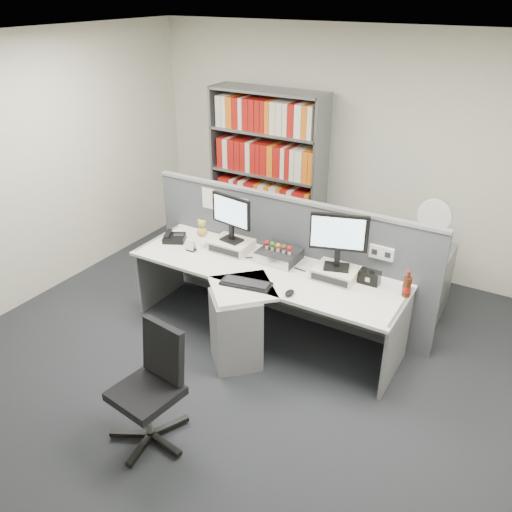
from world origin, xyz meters
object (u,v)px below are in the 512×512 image
Objects in this scene: desk at (253,303)px; speaker at (369,277)px; desk_phone at (174,238)px; desk_calendar at (191,246)px; desk_fan at (434,219)px; keyboard at (246,283)px; office_chair at (153,383)px; cola_bottle at (407,287)px; filing_cabinet at (424,281)px; desktop_pc at (279,255)px; mouse at (290,293)px; monitor_right at (339,237)px; monitor_left at (231,215)px; shelving_unit at (267,176)px.

speaker reaches higher than desk.
desk_phone is 0.30m from desk_calendar.
desk is at bearing -130.62° from desk_fan.
keyboard is 4.08× the size of desk_calendar.
office_chair is at bearing -114.61° from desk_fan.
filing_cabinet is at bearing 93.30° from cola_bottle.
desk_calendar is 2.37m from desk_fan.
desktop_pc is at bearing -140.24° from filing_cabinet.
speaker is at bearing 46.30° from mouse.
office_chair is at bearing -111.66° from monitor_right.
monitor_left is 0.98× the size of keyboard.
mouse is at bearing -117.95° from filing_cabinet.
monitor_left is at bearing -148.66° from filing_cabinet.
desktop_pc is at bearing 4.90° from monitor_left.
desk_fan is at bearing 31.59° from desk_calendar.
shelving_unit reaches higher than filing_cabinet.
desk_phone is (-1.10, 0.39, 0.02)m from keyboard.
desktop_pc is 1.58m from filing_cabinet.
speaker is at bearing 32.18° from keyboard.
filing_cabinet is (1.20, 1.40, -0.11)m from desk.
office_chair is at bearing -110.37° from mouse.
keyboard is (0.48, -0.51, -0.36)m from monitor_left.
speaker is (0.92, 0.44, 0.32)m from desk.
desk_fan reaches higher than cola_bottle.
desktop_pc is 1.56× the size of cola_bottle.
desk is at bearing -130.61° from filing_cabinet.
desk_fan is at bearing -90.00° from filing_cabinet.
keyboard is 0.87m from desk_calendar.
desk_phone is at bearing -176.57° from cola_bottle.
desk_phone is 2.58m from desk_fan.
filing_cabinet is (0.57, 1.02, -0.77)m from monitor_right.
monitor_left is at bearing -148.68° from desk_fan.
shelving_unit is (-0.90, 1.85, 0.52)m from desk.
desk_phone reaches higher than filing_cabinet.
desk_phone is (-1.09, 0.26, 0.30)m from desk.
filing_cabinet is (0.79, 1.49, -0.39)m from mouse.
cola_bottle is (2.06, 0.23, 0.04)m from desk_calendar.
mouse is at bearing 5.94° from keyboard.
keyboard is at bearing 87.19° from office_chair.
keyboard is 0.41m from mouse.
desk_calendar is 2.39m from filing_cabinet.
monitor_right is at bearing -119.29° from desk_fan.
desk_phone is at bearing 123.28° from office_chair.
monitor_right is at bearing -119.27° from filing_cabinet.
shelving_unit is at bearing 106.40° from monitor_left.
shelving_unit reaches higher than cola_bottle.
speaker is 2.04m from office_chair.
desk is 1.33m from office_chair.
monitor_right reaches higher than filing_cabinet.
monitor_left is (-0.47, 0.38, 0.64)m from desk.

